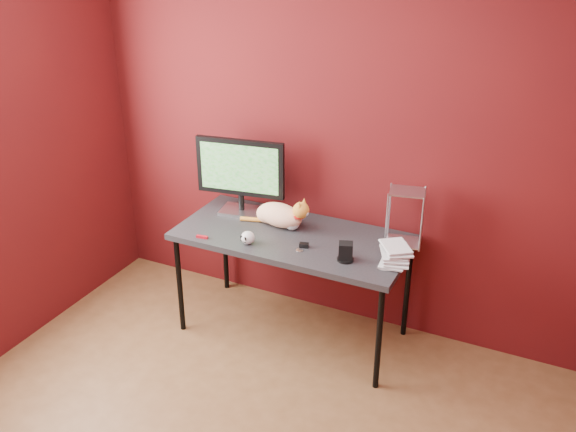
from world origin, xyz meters
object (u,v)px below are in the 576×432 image
at_px(speaker, 346,252).
at_px(book_stack, 390,168).
at_px(desk, 293,242).
at_px(monitor, 240,173).
at_px(skull_mug, 248,238).
at_px(cat, 280,215).

height_order(speaker, book_stack, book_stack).
xyz_separation_m(desk, monitor, (-0.46, 0.15, 0.34)).
height_order(skull_mug, book_stack, book_stack).
height_order(cat, skull_mug, cat).
relative_size(monitor, book_stack, 0.51).
distance_m(skull_mug, book_stack, 1.01).
bearing_deg(skull_mug, cat, 96.28).
relative_size(skull_mug, book_stack, 0.08).
bearing_deg(cat, skull_mug, -94.26).
distance_m(desk, cat, 0.20).
bearing_deg(desk, monitor, 161.69).
distance_m(monitor, cat, 0.40).
bearing_deg(cat, monitor, 176.22).
height_order(monitor, speaker, monitor).
distance_m(desk, skull_mug, 0.32).
height_order(monitor, book_stack, book_stack).
bearing_deg(speaker, skull_mug, 166.23).
bearing_deg(skull_mug, monitor, 143.10).
bearing_deg(skull_mug, book_stack, 29.47).
bearing_deg(speaker, monitor, 140.34).
bearing_deg(desk, cat, 148.37).
distance_m(skull_mug, speaker, 0.63).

